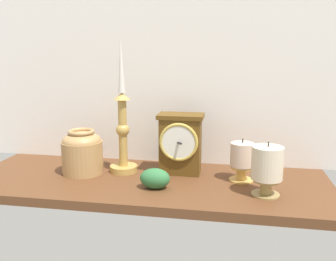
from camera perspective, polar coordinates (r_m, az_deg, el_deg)
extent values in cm
cube|color=brown|center=(103.08, -3.35, -8.16)|extent=(100.00, 36.00, 2.40)
cube|color=silver|center=(114.76, -1.38, 11.13)|extent=(120.00, 2.00, 65.00)
cube|color=#5A3C14|center=(105.72, 1.97, -2.37)|extent=(11.48, 7.18, 16.09)
cube|color=#5A3C14|center=(103.89, 2.00, 2.25)|extent=(12.86, 8.05, 1.20)
torus|color=gold|center=(101.40, 1.65, -1.83)|extent=(10.92, 0.99, 10.92)
cylinder|color=white|center=(101.30, 1.65, -1.84)|extent=(9.14, 0.40, 9.14)
cube|color=black|center=(101.01, 1.62, -1.88)|extent=(2.41, 3.23, 0.30)
cylinder|color=tan|center=(109.28, -6.89, -5.87)|extent=(7.97, 7.97, 1.80)
cylinder|color=tan|center=(106.48, -7.04, -0.42)|extent=(2.45, 2.45, 19.49)
sphere|color=tan|center=(106.28, -7.05, 0.09)|extent=(3.92, 3.92, 3.92)
cone|color=tan|center=(104.69, -7.19, 5.33)|extent=(4.75, 4.75, 2.00)
cone|color=silver|center=(104.03, -7.32, 10.14)|extent=(1.93, 1.93, 15.56)
cylinder|color=#AC8451|center=(109.03, -13.14, -4.05)|extent=(11.70, 11.70, 9.44)
ellipsoid|color=#AC8451|center=(107.84, -13.26, -1.64)|extent=(11.11, 11.11, 5.56)
torus|color=#AC8451|center=(107.22, -13.33, -0.20)|extent=(7.59, 7.59, 1.16)
cylinder|color=#9F874F|center=(94.14, 14.95, -8.57)|extent=(2.75, 2.75, 3.81)
cylinder|color=#9F874F|center=(94.67, 14.90, -9.42)|extent=(6.88, 6.88, 0.80)
cylinder|color=#9F874F|center=(93.50, 15.01, -7.48)|extent=(6.19, 6.19, 0.60)
cylinder|color=beige|center=(92.14, 15.16, -4.88)|extent=(7.62, 7.62, 8.05)
cylinder|color=black|center=(90.92, 15.32, -2.09)|extent=(0.30, 0.30, 1.20)
cylinder|color=#DAAA52|center=(102.70, 11.32, -6.62)|extent=(2.62, 2.62, 3.82)
cylinder|color=#DAAA52|center=(103.19, 11.28, -7.42)|extent=(6.56, 6.56, 0.80)
cylinder|color=#DAAA52|center=(102.11, 11.36, -5.61)|extent=(5.90, 5.90, 0.60)
cylinder|color=beige|center=(101.09, 11.45, -3.67)|extent=(6.36, 6.36, 6.38)
cylinder|color=black|center=(100.14, 11.54, -1.58)|extent=(0.30, 0.30, 1.20)
ellipsoid|color=#2F6D3B|center=(95.16, -2.05, -7.45)|extent=(7.80, 5.46, 5.28)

